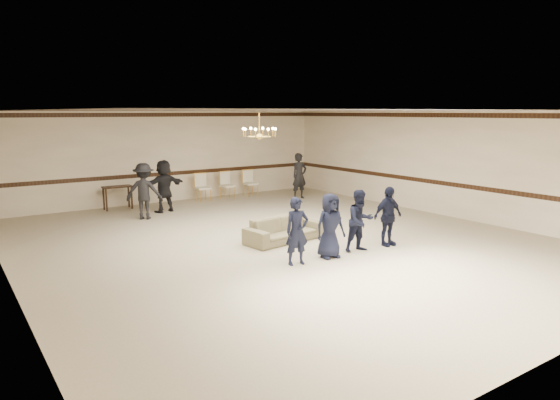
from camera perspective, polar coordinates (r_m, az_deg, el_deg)
The scene contains 16 objects.
room at distance 12.30m, azimuth 0.16°, elevation 2.57°, with size 12.01×14.01×3.21m.
chair_rail at distance 18.51m, azimuth -12.25°, elevation 2.95°, with size 12.00×0.02×0.14m, color black.
crown_molding at distance 18.38m, azimuth -12.49°, elevation 9.40°, with size 12.00×0.02×0.14m, color black.
chandelier at distance 13.04m, azimuth -2.37°, elevation 8.60°, with size 0.94×0.94×0.89m, color gold, non-canonical shape.
boy_a at distance 10.56m, azimuth 1.93°, elevation -3.54°, with size 0.52×0.34×1.44m, color black.
boy_b at distance 11.10m, azimuth 5.68°, elevation -2.92°, with size 0.70×0.46×1.44m, color black.
boy_c at distance 11.69m, azimuth 9.06°, elevation -2.34°, with size 0.70×0.54×1.44m, color black.
boy_d at distance 12.32m, azimuth 12.10°, elevation -1.81°, with size 0.84×0.35×1.44m, color black.
settee at distance 12.53m, azimuth 0.45°, elevation -3.34°, with size 2.05×0.80×0.60m, color #787350.
adult_left at distance 15.57m, azimuth -15.12°, elevation 0.96°, with size 1.09×0.63×1.68m, color black.
adult_mid at distance 16.53m, azimuth -12.99°, elevation 1.56°, with size 1.56×0.50×1.68m, color black.
adult_right at distance 18.65m, azimuth 2.20°, elevation 2.74°, with size 0.61×0.40×1.68m, color black.
banquet_chair_left at distance 18.31m, azimuth -8.70°, elevation 1.38°, with size 0.48×0.48×0.98m, color #EBE5C6, non-canonical shape.
banquet_chair_mid at distance 18.76m, azimuth -5.95°, elevation 1.65°, with size 0.48×0.48×0.98m, color #EBE5C6, non-canonical shape.
banquet_chair_right at distance 19.25m, azimuth -3.34°, elevation 1.90°, with size 0.48×0.48×0.98m, color #EBE5C6, non-canonical shape.
console_table at distance 17.44m, azimuth -17.88°, elevation 0.26°, with size 0.93×0.39×0.78m, color black.
Camera 1 is at (-6.93, -10.04, 3.18)m, focal length 32.33 mm.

